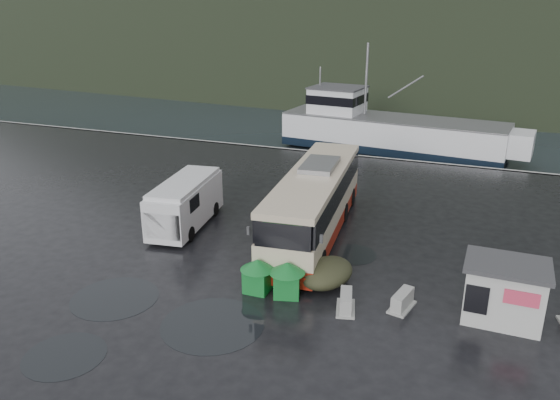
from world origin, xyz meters
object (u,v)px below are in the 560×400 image
at_px(ticket_kiosk, 500,319).
at_px(jersey_barrier_b, 402,308).
at_px(fishing_trawler, 392,137).
at_px(waste_bin_left, 258,291).
at_px(white_van, 187,226).
at_px(dome_tent, 326,284).
at_px(coach_bus, 314,233).
at_px(jersey_barrier_a, 346,310).
at_px(waste_bin_right, 287,295).

distance_m(ticket_kiosk, jersey_barrier_b, 3.63).
relative_size(jersey_barrier_b, fishing_trawler, 0.06).
distance_m(waste_bin_left, jersey_barrier_b, 5.85).
relative_size(white_van, dome_tent, 2.23).
bearing_deg(coach_bus, dome_tent, -72.17).
distance_m(dome_tent, jersey_barrier_a, 2.12).
distance_m(waste_bin_left, fishing_trawler, 29.86).
height_order(dome_tent, fishing_trawler, fishing_trawler).
distance_m(coach_bus, waste_bin_left, 6.58).
height_order(white_van, dome_tent, white_van).
relative_size(waste_bin_right, jersey_barrier_a, 1.04).
xyz_separation_m(coach_bus, dome_tent, (2.14, -5.03, 0.00)).
height_order(coach_bus, fishing_trawler, fishing_trawler).
height_order(jersey_barrier_a, jersey_barrier_b, jersey_barrier_a).
bearing_deg(dome_tent, jersey_barrier_b, -13.62).
xyz_separation_m(waste_bin_left, dome_tent, (2.50, 1.53, 0.00)).
relative_size(waste_bin_left, dome_tent, 0.52).
xyz_separation_m(waste_bin_left, jersey_barrier_a, (3.78, -0.15, 0.00)).
bearing_deg(coach_bus, waste_bin_right, -87.31).
distance_m(ticket_kiosk, fishing_trawler, 29.99).
distance_m(waste_bin_right, jersey_barrier_a, 2.54).
height_order(coach_bus, waste_bin_right, coach_bus).
bearing_deg(white_van, jersey_barrier_a, -35.01).
relative_size(dome_tent, fishing_trawler, 0.12).
bearing_deg(ticket_kiosk, dome_tent, 179.43).
bearing_deg(coach_bus, ticket_kiosk, -35.50).
xyz_separation_m(coach_bus, fishing_trawler, (-0.08, 23.29, 0.00)).
distance_m(dome_tent, fishing_trawler, 28.41).
bearing_deg(dome_tent, waste_bin_left, -148.43).
xyz_separation_m(white_van, waste_bin_right, (7.56, -4.99, 0.00)).
distance_m(white_van, jersey_barrier_a, 11.37).
bearing_deg(coach_bus, white_van, -172.70).
height_order(waste_bin_right, jersey_barrier_b, waste_bin_right).
bearing_deg(dome_tent, jersey_barrier_a, -52.79).
relative_size(white_van, jersey_barrier_a, 4.33).
xyz_separation_m(jersey_barrier_b, fishing_trawler, (-5.52, 29.12, 0.00)).
bearing_deg(ticket_kiosk, fishing_trawler, 109.21).
bearing_deg(dome_tent, ticket_kiosk, -2.08).
height_order(coach_bus, waste_bin_left, coach_bus).
bearing_deg(waste_bin_right, fishing_trawler, 91.87).
relative_size(waste_bin_left, jersey_barrier_b, 1.01).
xyz_separation_m(white_van, jersey_barrier_a, (10.08, -5.24, 0.00)).
bearing_deg(jersey_barrier_b, waste_bin_right, -172.08).
distance_m(dome_tent, ticket_kiosk, 6.90).
bearing_deg(waste_bin_right, white_van, 146.56).
relative_size(coach_bus, waste_bin_right, 8.49).
xyz_separation_m(coach_bus, waste_bin_left, (-0.36, -6.57, 0.00)).
xyz_separation_m(dome_tent, ticket_kiosk, (6.90, -0.25, 0.00)).
bearing_deg(coach_bus, fishing_trawler, 85.00).
xyz_separation_m(jersey_barrier_a, fishing_trawler, (-3.49, 30.01, 0.00)).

